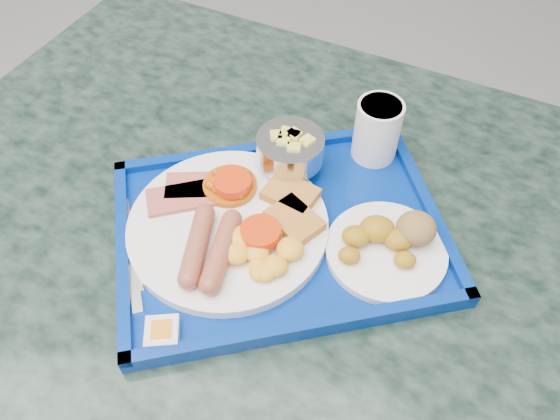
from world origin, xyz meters
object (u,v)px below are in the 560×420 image
juice_cup (377,129)px  table (303,297)px  main_plate (233,225)px  tray (280,231)px  bread_plate (390,243)px  fruit_bowl (290,149)px

juice_cup → table: bearing=-123.4°
main_plate → tray: bearing=10.4°
main_plate → juice_cup: 0.26m
bread_plate → juice_cup: 0.18m
fruit_bowl → juice_cup: size_ratio=1.03×
main_plate → bread_plate: size_ratio=1.71×
tray → juice_cup: bearing=51.0°
tray → juice_cup: size_ratio=5.43×
tray → fruit_bowl: (0.00, 0.11, 0.05)m
tray → bread_plate: bearing=-8.4°
table → tray: tray is taller
main_plate → juice_cup: size_ratio=2.88×
main_plate → fruit_bowl: bearing=61.3°
table → fruit_bowl: size_ratio=15.14×
fruit_bowl → tray: bearing=-92.1°
table → main_plate: (-0.10, -0.03, 0.23)m
main_plate → juice_cup: bearing=41.7°
table → bread_plate: bread_plate is taller
bread_plate → fruit_bowl: bearing=137.3°
bread_plate → juice_cup: size_ratio=1.69×
table → juice_cup: juice_cup is taller
table → bread_plate: (0.11, -0.04, 0.23)m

